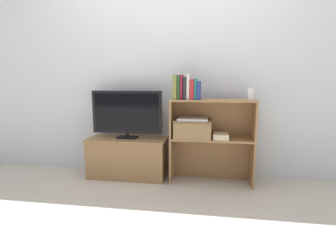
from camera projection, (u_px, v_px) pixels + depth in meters
The scene contains 18 objects.
ground_plane at pixel (166, 185), 2.68m from camera, with size 16.00×16.00×0.00m, color #BCB2A3.
wall_back at pixel (172, 67), 2.87m from camera, with size 10.00×0.05×2.40m.
tv_stand at pixel (128, 157), 2.89m from camera, with size 0.86×0.38×0.43m.
tv at pixel (127, 113), 2.81m from camera, with size 0.77×0.14×0.51m.
bookshelf_lower_tier at pixel (211, 153), 2.76m from camera, with size 0.84×0.29×0.47m.
bookshelf_upper_tier at pixel (212, 113), 2.69m from camera, with size 0.84×0.29×0.39m.
book_olive at pixel (175, 87), 2.61m from camera, with size 0.04×0.15×0.24m.
book_forest at pixel (179, 87), 2.60m from camera, with size 0.02×0.12×0.24m.
book_maroon at pixel (182, 87), 2.60m from camera, with size 0.03×0.13×0.24m.
book_charcoal at pixel (185, 88), 2.60m from camera, with size 0.03×0.15×0.22m.
book_ivory at pixel (188, 87), 2.59m from camera, with size 0.03×0.12×0.25m.
book_crimson at pixel (192, 89), 2.59m from camera, with size 0.04×0.14×0.20m.
book_teal at pixel (196, 89), 2.58m from camera, with size 0.03×0.13×0.21m.
book_navy at pixel (199, 90), 2.58m from camera, with size 0.03×0.16×0.18m.
baby_monitor at pixel (250, 94), 2.55m from camera, with size 0.05×0.03×0.14m.
storage_basket_left at pixel (193, 128), 2.67m from camera, with size 0.38×0.26×0.18m.
laptop at pixel (193, 119), 2.66m from camera, with size 0.30×0.24×0.02m.
magazine_stack at pixel (221, 136), 2.62m from camera, with size 0.15×0.20×0.06m.
Camera 1 is at (0.42, -2.51, 1.03)m, focal length 28.00 mm.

